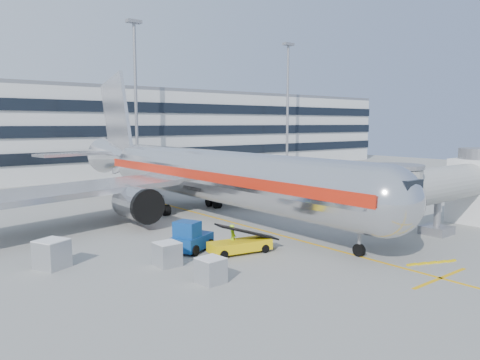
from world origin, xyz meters
TOP-DOWN VIEW (x-y plane):
  - ground at (0.00, 0.00)m, footprint 180.00×180.00m
  - lead_in_line at (0.00, 10.00)m, footprint 0.25×70.00m
  - stop_bar at (0.00, -14.00)m, footprint 6.00×0.25m
  - main_jet at (0.00, 11.72)m, footprint 50.95×48.70m
  - jet_bridge at (12.18, -8.00)m, footprint 17.80×4.50m
  - terminal at (0.00, 57.95)m, footprint 150.00×24.25m
  - light_mast_centre at (8.00, 42.00)m, footprint 2.40×1.20m
  - light_mast_east at (42.00, 42.00)m, footprint 2.40×1.20m
  - belt_loader at (-6.03, -2.15)m, footprint 4.90×2.49m
  - baggage_tug at (-8.56, 0.38)m, footprint 3.57×2.95m
  - cargo_container_left at (-17.63, 2.75)m, footprint 2.32×2.32m
  - cargo_container_right at (-11.59, -1.48)m, footprint 1.48×1.48m
  - cargo_container_front at (-11.28, -5.98)m, footprint 1.52×1.52m
  - ramp_worker at (-6.16, -1.49)m, footprint 0.85×0.86m

SIDE VIEW (x-z plane):
  - ground at x=0.00m, z-range 0.00..0.00m
  - lead_in_line at x=0.00m, z-range 0.00..0.01m
  - stop_bar at x=0.00m, z-range 0.00..0.01m
  - belt_loader at x=-6.03m, z-range -0.50..1.79m
  - cargo_container_front at x=-11.28m, z-range 0.00..1.51m
  - cargo_container_right at x=-11.59m, z-range 0.00..1.58m
  - cargo_container_left at x=-17.63m, z-range 0.01..1.86m
  - ramp_worker at x=-6.16m, z-range 0.00..2.00m
  - baggage_tug at x=-8.56m, z-range -0.15..2.18m
  - jet_bridge at x=12.18m, z-range 0.37..7.37m
  - main_jet at x=0.00m, z-range -3.79..12.26m
  - terminal at x=0.00m, z-range 0.00..15.60m
  - light_mast_centre at x=8.00m, z-range 2.15..27.60m
  - light_mast_east at x=42.00m, z-range 2.15..27.60m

